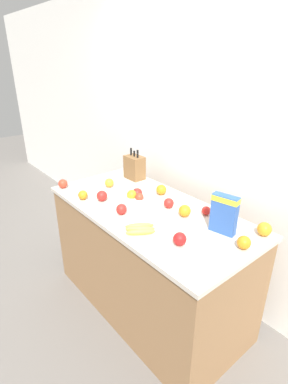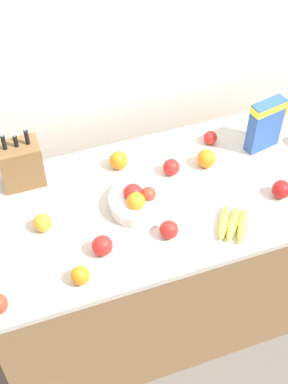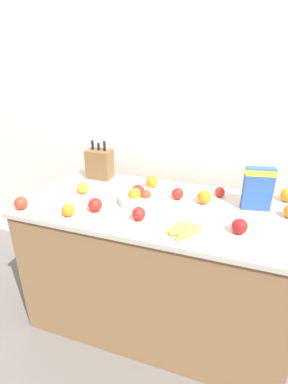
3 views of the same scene
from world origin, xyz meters
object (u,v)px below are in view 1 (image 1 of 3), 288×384
(apple_front, at_px, (102,196))
(apple_middle, at_px, (180,239))
(orange_mid_right, at_px, (109,183))
(banana_bunch, at_px, (140,229))
(cereal_box, at_px, (224,212))
(fruit_bowl, at_px, (137,199))
(orange_front_center, at_px, (83,195))
(orange_back_center, at_px, (264,229))
(knife_block, at_px, (134,167))
(orange_front_right, at_px, (161,190))
(apple_by_knife_block, at_px, (63,184))
(apple_rear, at_px, (169,203))
(orange_front_left, at_px, (244,243))
(apple_near_bananas, at_px, (206,211))
(orange_near_bowl, at_px, (185,211))
(apple_leftmost, at_px, (121,209))

(apple_front, xyz_separation_m, apple_middle, (0.81, 0.03, -0.00))
(apple_front, distance_m, orange_mid_right, 0.28)
(apple_front, bearing_deg, banana_bunch, -5.84)
(cereal_box, height_order, apple_front, cereal_box)
(orange_mid_right, bearing_deg, fruit_bowl, -2.89)
(fruit_bowl, height_order, apple_middle, fruit_bowl)
(orange_front_center, bearing_deg, orange_back_center, 27.39)
(knife_block, relative_size, orange_mid_right, 4.04)
(cereal_box, bearing_deg, banana_bunch, -142.07)
(fruit_bowl, xyz_separation_m, orange_front_right, (-0.01, 0.26, 0.00))
(apple_by_knife_block, bearing_deg, cereal_box, 19.56)
(apple_rear, distance_m, orange_front_left, 0.66)
(orange_front_center, height_order, orange_mid_right, orange_mid_right)
(knife_block, distance_m, apple_near_bananas, 0.89)
(apple_by_knife_block, xyz_separation_m, orange_near_bowl, (1.02, 0.44, 0.00))
(orange_near_bowl, distance_m, orange_front_left, 0.49)
(apple_front, relative_size, apple_rear, 1.10)
(apple_middle, relative_size, orange_front_left, 1.00)
(apple_by_knife_block, bearing_deg, orange_front_left, 15.43)
(apple_front, xyz_separation_m, apple_by_knife_block, (-0.43, -0.12, -0.00))
(orange_mid_right, bearing_deg, apple_leftmost, -23.80)
(knife_block, relative_size, apple_near_bananas, 4.77)
(orange_front_left, bearing_deg, orange_front_right, 170.61)
(fruit_bowl, bearing_deg, apple_middle, -13.62)
(orange_mid_right, xyz_separation_m, orange_front_right, (0.40, 0.24, 0.00))
(apple_by_knife_block, xyz_separation_m, orange_mid_right, (0.23, 0.32, -0.00))
(apple_by_knife_block, relative_size, orange_front_right, 0.92)
(banana_bunch, relative_size, apple_near_bananas, 3.44)
(knife_block, distance_m, apple_rear, 0.66)
(apple_rear, relative_size, orange_back_center, 0.85)
(knife_block, height_order, orange_front_center, knife_block)
(apple_leftmost, relative_size, apple_by_knife_block, 0.99)
(knife_block, distance_m, orange_front_left, 1.31)
(cereal_box, xyz_separation_m, apple_leftmost, (-0.61, -0.36, -0.10))
(orange_front_left, bearing_deg, cereal_box, 164.93)
(knife_block, bearing_deg, apple_by_knife_block, -109.21)
(orange_front_right, bearing_deg, apple_by_knife_block, -138.69)
(fruit_bowl, xyz_separation_m, apple_near_bananas, (0.45, 0.27, -0.01))
(orange_front_left, bearing_deg, apple_rear, 177.67)
(orange_back_center, bearing_deg, banana_bunch, -133.01)
(apple_by_knife_block, distance_m, orange_mid_right, 0.40)
(apple_by_knife_block, bearing_deg, fruit_bowl, 24.93)
(fruit_bowl, bearing_deg, apple_front, -140.40)
(cereal_box, relative_size, orange_front_right, 3.08)
(apple_front, bearing_deg, orange_near_bowl, 28.16)
(fruit_bowl, relative_size, apple_front, 3.11)
(knife_block, distance_m, orange_front_right, 0.43)
(fruit_bowl, relative_size, orange_back_center, 2.90)
(apple_near_bananas, bearing_deg, apple_rear, -152.97)
(apple_by_knife_block, height_order, orange_back_center, orange_back_center)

